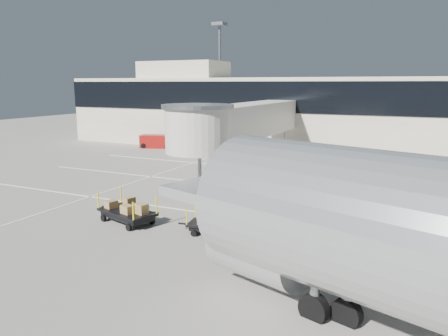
{
  "coord_description": "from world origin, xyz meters",
  "views": [
    {
      "loc": [
        10.02,
        -19.52,
        7.4
      ],
      "look_at": [
        -1.87,
        5.56,
        2.0
      ],
      "focal_mm": 35.0,
      "sensor_mm": 36.0,
      "label": 1
    }
  ],
  "objects_px": {
    "box_cart_near": "(216,224)",
    "minivan": "(389,167)",
    "belt_loader": "(157,141)",
    "baggage_tug": "(336,197)",
    "ground_worker": "(245,215)",
    "box_cart_far": "(126,212)",
    "suitcase_cart": "(331,198)"
  },
  "relations": [
    {
      "from": "baggage_tug",
      "to": "ground_worker",
      "type": "relative_size",
      "value": 1.56
    },
    {
      "from": "ground_worker",
      "to": "belt_loader",
      "type": "bearing_deg",
      "value": 140.65
    },
    {
      "from": "baggage_tug",
      "to": "belt_loader",
      "type": "bearing_deg",
      "value": 147.04
    },
    {
      "from": "box_cart_near",
      "to": "ground_worker",
      "type": "distance_m",
      "value": 1.67
    },
    {
      "from": "ground_worker",
      "to": "belt_loader",
      "type": "xyz_separation_m",
      "value": [
        -20.41,
        22.4,
        -0.07
      ]
    },
    {
      "from": "suitcase_cart",
      "to": "box_cart_near",
      "type": "bearing_deg",
      "value": -112.79
    },
    {
      "from": "box_cart_far",
      "to": "minivan",
      "type": "height_order",
      "value": "minivan"
    },
    {
      "from": "box_cart_near",
      "to": "belt_loader",
      "type": "height_order",
      "value": "belt_loader"
    },
    {
      "from": "box_cart_near",
      "to": "minivan",
      "type": "bearing_deg",
      "value": 58.52
    },
    {
      "from": "belt_loader",
      "to": "box_cart_near",
      "type": "bearing_deg",
      "value": -67.52
    },
    {
      "from": "suitcase_cart",
      "to": "minivan",
      "type": "xyz_separation_m",
      "value": [
        2.55,
        8.49,
        0.64
      ]
    },
    {
      "from": "suitcase_cart",
      "to": "minivan",
      "type": "distance_m",
      "value": 8.89
    },
    {
      "from": "suitcase_cart",
      "to": "belt_loader",
      "type": "relative_size",
      "value": 0.9
    },
    {
      "from": "baggage_tug",
      "to": "minivan",
      "type": "height_order",
      "value": "minivan"
    },
    {
      "from": "box_cart_near",
      "to": "box_cart_far",
      "type": "distance_m",
      "value": 5.22
    },
    {
      "from": "baggage_tug",
      "to": "suitcase_cart",
      "type": "xyz_separation_m",
      "value": [
        -0.3,
        -0.09,
        -0.07
      ]
    },
    {
      "from": "box_cart_near",
      "to": "baggage_tug",
      "type": "bearing_deg",
      "value": 51.12
    },
    {
      "from": "suitcase_cart",
      "to": "belt_loader",
      "type": "distance_m",
      "value": 28.41
    },
    {
      "from": "box_cart_near",
      "to": "ground_worker",
      "type": "height_order",
      "value": "ground_worker"
    },
    {
      "from": "baggage_tug",
      "to": "suitcase_cart",
      "type": "relative_size",
      "value": 0.65
    },
    {
      "from": "baggage_tug",
      "to": "ground_worker",
      "type": "xyz_separation_m",
      "value": [
        -3.32,
        -6.41,
        0.22
      ]
    },
    {
      "from": "minivan",
      "to": "belt_loader",
      "type": "distance_m",
      "value": 27.07
    },
    {
      "from": "baggage_tug",
      "to": "box_cart_near",
      "type": "relative_size",
      "value": 0.72
    },
    {
      "from": "suitcase_cart",
      "to": "belt_loader",
      "type": "height_order",
      "value": "belt_loader"
    },
    {
      "from": "ground_worker",
      "to": "box_cart_far",
      "type": "bearing_deg",
      "value": -157.41
    },
    {
      "from": "ground_worker",
      "to": "belt_loader",
      "type": "height_order",
      "value": "belt_loader"
    },
    {
      "from": "box_cart_near",
      "to": "ground_worker",
      "type": "xyz_separation_m",
      "value": [
        1.08,
        1.24,
        0.29
      ]
    },
    {
      "from": "baggage_tug",
      "to": "box_cart_near",
      "type": "bearing_deg",
      "value": -118.87
    },
    {
      "from": "ground_worker",
      "to": "minivan",
      "type": "xyz_separation_m",
      "value": [
        5.56,
        14.81,
        0.35
      ]
    },
    {
      "from": "minivan",
      "to": "belt_loader",
      "type": "relative_size",
      "value": 1.2
    },
    {
      "from": "baggage_tug",
      "to": "box_cart_near",
      "type": "xyz_separation_m",
      "value": [
        -4.4,
        -7.65,
        -0.07
      ]
    },
    {
      "from": "suitcase_cart",
      "to": "ground_worker",
      "type": "distance_m",
      "value": 7.01
    }
  ]
}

